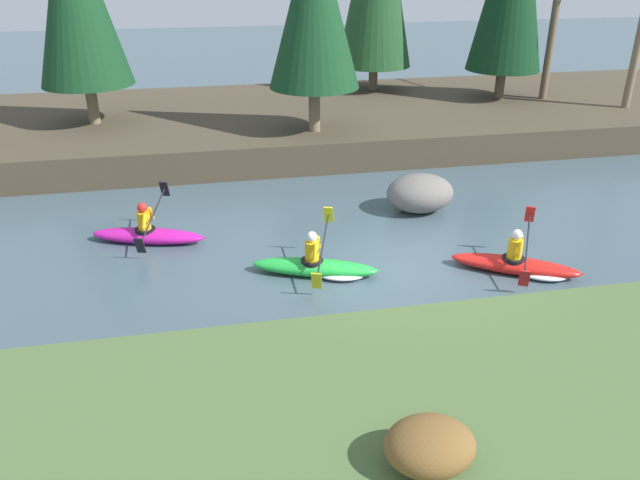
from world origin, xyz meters
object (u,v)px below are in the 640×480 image
object	(u,v)px
kayaker_lead	(521,265)
kayaker_middle	(320,267)
boulder_midstream	(420,193)
kayaker_trailing	(149,234)

from	to	relation	value
kayaker_lead	kayaker_middle	xyz separation A→B (m)	(-4.24, 0.76, 0.00)
boulder_midstream	kayaker_trailing	bearing A→B (deg)	-175.04
boulder_midstream	kayaker_middle	bearing A→B (deg)	-137.78
kayaker_lead	kayaker_middle	size ratio (longest dim) A/B	0.97
kayaker_middle	kayaker_trailing	xyz separation A→B (m)	(-3.65, 2.36, 0.02)
kayaker_lead	boulder_midstream	distance (m)	3.86
kayaker_trailing	kayaker_middle	bearing A→B (deg)	-16.16
kayaker_middle	boulder_midstream	xyz separation A→B (m)	(3.26, 2.96, 0.30)
kayaker_middle	boulder_midstream	bearing A→B (deg)	61.07
kayaker_lead	kayaker_middle	bearing A→B (deg)	-161.32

